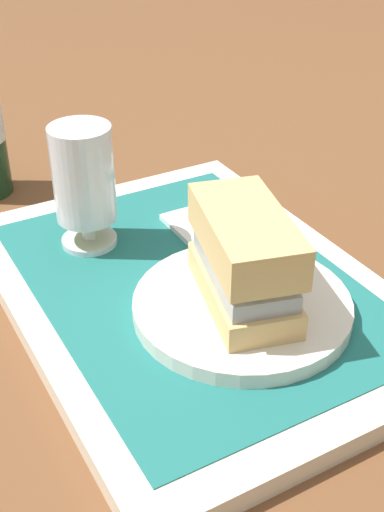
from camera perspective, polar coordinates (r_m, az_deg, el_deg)
ground_plane at (r=0.64m, az=-0.00°, el=-3.75°), size 3.00×3.00×0.00m
tray at (r=0.64m, az=-0.00°, el=-3.03°), size 0.44×0.32×0.02m
placemat at (r=0.63m, az=-0.00°, el=-2.25°), size 0.38×0.27×0.00m
plate at (r=0.59m, az=4.23°, el=-4.23°), size 0.19×0.19×0.01m
sandwich at (r=0.56m, az=4.33°, el=0.04°), size 0.14×0.10×0.08m
beer_glass at (r=0.66m, az=-9.09°, el=6.22°), size 0.06×0.06×0.12m
napkin_folded at (r=0.71m, az=1.42°, el=2.44°), size 0.09×0.07×0.01m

